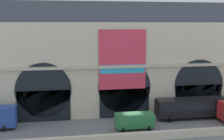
{
  "coord_description": "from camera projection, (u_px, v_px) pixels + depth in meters",
  "views": [
    {
      "loc": [
        -9.99,
        -40.46,
        14.15
      ],
      "look_at": [
        -1.93,
        5.0,
        7.35
      ],
      "focal_mm": 50.19,
      "sensor_mm": 36.0,
      "label": 1
    }
  ],
  "objects": [
    {
      "name": "station_building",
      "position": [
        122.0,
        61.0,
        48.87
      ],
      "size": [
        50.5,
        4.58,
        17.47
      ],
      "color": "beige",
      "rests_on": "ground"
    },
    {
      "name": "van_center",
      "position": [
        134.0,
        120.0,
        42.31
      ],
      "size": [
        5.2,
        2.48,
        2.2
      ],
      "color": "#2D7A42",
      "rests_on": "ground"
    },
    {
      "name": "quay_parapet_wall",
      "position": [
        141.0,
        136.0,
        38.41
      ],
      "size": [
        90.0,
        0.7,
        0.98
      ],
      "primitive_type": "cube",
      "color": "beige",
      "rests_on": "ground"
    },
    {
      "name": "ground_plane",
      "position": [
        132.0,
        127.0,
        43.2
      ],
      "size": [
        200.0,
        200.0,
        0.0
      ],
      "primitive_type": "plane",
      "color": "slate"
    },
    {
      "name": "bus_mideast",
      "position": [
        192.0,
        107.0,
        47.0
      ],
      "size": [
        11.0,
        3.25,
        3.1
      ],
      "color": "black",
      "rests_on": "ground"
    }
  ]
}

